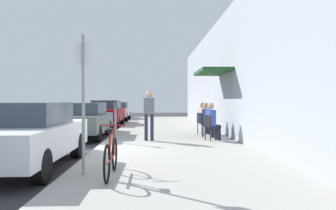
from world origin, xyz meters
name	(u,v)px	position (x,y,z in m)	size (l,w,h in m)	color
ground_plane	(95,152)	(0.00, 0.00, 0.00)	(60.00, 60.00, 0.00)	#2D2D30
sidewalk_slab	(169,141)	(2.25, 2.00, 0.06)	(4.50, 32.00, 0.12)	#9E9B93
building_facade	(237,72)	(4.64, 2.01, 2.50)	(1.40, 32.00, 4.99)	#999EA8
parked_car_0	(26,134)	(-1.10, -2.25, 0.75)	(1.80, 4.40, 1.45)	silver
parked_car_1	(83,120)	(-1.10, 3.67, 0.73)	(1.80, 4.40, 1.40)	#47514C
parked_car_2	(106,113)	(-1.10, 10.02, 0.77)	(1.80, 4.40, 1.49)	maroon
parked_car_3	(117,111)	(-1.10, 15.78, 0.71)	(1.80, 4.40, 1.35)	silver
parking_meter	(116,119)	(0.45, 1.26, 0.89)	(0.12, 0.10, 1.32)	slate
street_sign	(83,93)	(0.40, -3.44, 1.64)	(0.32, 0.06, 2.60)	gray
bicycle_0	(111,157)	(0.93, -3.63, 0.48)	(0.46, 1.71, 0.90)	black
cafe_chair_0	(211,126)	(3.65, 1.66, 0.62)	(0.56, 0.56, 0.87)	black
seated_patron_0	(212,120)	(3.71, 1.68, 0.82)	(0.51, 0.47, 1.29)	#232838
cafe_chair_1	(206,124)	(3.65, 2.69, 0.62)	(0.55, 0.55, 0.87)	black
seated_patron_1	(208,118)	(3.71, 2.67, 0.82)	(0.50, 0.45, 1.29)	#232838
cafe_chair_2	(202,122)	(3.65, 3.65, 0.62)	(0.55, 0.55, 0.87)	black
seated_patron_2	(204,117)	(3.71, 3.67, 0.82)	(0.51, 0.46, 1.29)	#232838
pedestrian_standing	(149,111)	(1.54, 1.69, 1.12)	(0.36, 0.22, 1.70)	#232838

